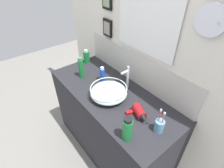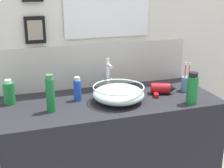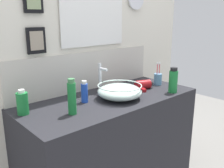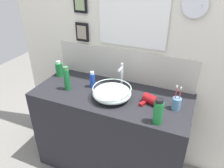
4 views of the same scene
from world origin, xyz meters
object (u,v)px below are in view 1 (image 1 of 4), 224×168
object	(u,v)px
soap_dispenser	(102,74)
shampoo_bottle	(127,129)
glass_bowl_sink	(109,92)
faucet	(127,76)
lotion_bottle	(81,68)
hair_drier	(140,113)
spray_bottle	(86,57)
toothbrush_cup	(159,126)

from	to	relation	value
soap_dispenser	shampoo_bottle	distance (m)	0.69
glass_bowl_sink	shampoo_bottle	distance (m)	0.44
faucet	lotion_bottle	size ratio (longest dim) A/B	1.03
lotion_bottle	faucet	bearing A→B (deg)	29.52
hair_drier	spray_bottle	size ratio (longest dim) A/B	1.21
glass_bowl_sink	lotion_bottle	distance (m)	0.41
shampoo_bottle	lotion_bottle	bearing A→B (deg)	170.38
lotion_bottle	shampoo_bottle	distance (m)	0.83
toothbrush_cup	soap_dispenser	xyz separation A→B (m)	(-0.73, 0.05, 0.02)
glass_bowl_sink	toothbrush_cup	bearing A→B (deg)	6.45
hair_drier	spray_bottle	distance (m)	0.96
shampoo_bottle	faucet	bearing A→B (deg)	137.78
toothbrush_cup	lotion_bottle	size ratio (longest dim) A/B	0.91
spray_bottle	shampoo_bottle	size ratio (longest dim) A/B	0.79
soap_dispenser	toothbrush_cup	bearing A→B (deg)	-3.59
toothbrush_cup	glass_bowl_sink	bearing A→B (deg)	-173.55
faucet	lotion_bottle	world-z (taller)	faucet
faucet	hair_drier	xyz separation A→B (m)	(0.32, -0.16, -0.09)
spray_bottle	soap_dispenser	bearing A→B (deg)	-9.89
toothbrush_cup	lotion_bottle	xyz separation A→B (m)	(-0.91, -0.08, 0.05)
spray_bottle	soap_dispenser	distance (m)	0.40
hair_drier	toothbrush_cup	size ratio (longest dim) A/B	0.93
faucet	soap_dispenser	xyz separation A→B (m)	(-0.23, -0.11, -0.05)
lotion_bottle	hair_drier	bearing A→B (deg)	5.57
faucet	hair_drier	world-z (taller)	faucet
lotion_bottle	soap_dispenser	world-z (taller)	lotion_bottle
faucet	soap_dispenser	bearing A→B (deg)	-155.07
faucet	spray_bottle	xyz separation A→B (m)	(-0.63, -0.04, -0.06)
toothbrush_cup	shampoo_bottle	world-z (taller)	toothbrush_cup
faucet	spray_bottle	size ratio (longest dim) A/B	1.48
glass_bowl_sink	hair_drier	size ratio (longest dim) A/B	1.70
hair_drier	shampoo_bottle	size ratio (longest dim) A/B	0.95
spray_bottle	shampoo_bottle	distance (m)	1.09
glass_bowl_sink	lotion_bottle	size ratio (longest dim) A/B	1.45
glass_bowl_sink	shampoo_bottle	xyz separation A→B (m)	(0.41, -0.16, 0.04)
spray_bottle	shampoo_bottle	xyz separation A→B (m)	(1.04, -0.33, 0.02)
faucet	toothbrush_cup	bearing A→B (deg)	-16.99
shampoo_bottle	hair_drier	bearing A→B (deg)	112.84
glass_bowl_sink	faucet	bearing A→B (deg)	90.00
toothbrush_cup	soap_dispenser	distance (m)	0.73
soap_dispenser	spray_bottle	bearing A→B (deg)	170.11
glass_bowl_sink	spray_bottle	xyz separation A→B (m)	(-0.63, 0.17, 0.02)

